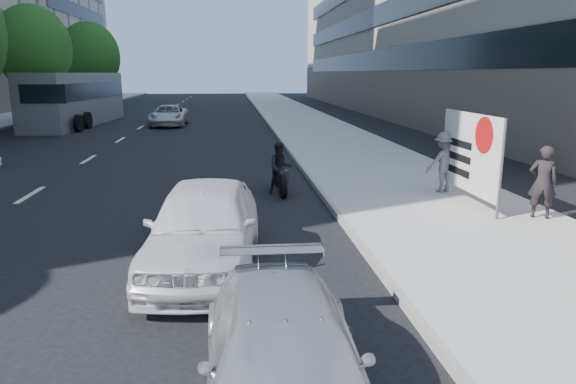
{
  "coord_description": "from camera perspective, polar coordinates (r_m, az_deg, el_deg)",
  "views": [
    {
      "loc": [
        -0.95,
        -6.44,
        3.28
      ],
      "look_at": [
        0.11,
        3.14,
        1.04
      ],
      "focal_mm": 32.0,
      "sensor_mm": 36.0,
      "label": 1
    }
  ],
  "objects": [
    {
      "name": "ground",
      "position": [
        7.29,
        1.91,
        -13.64
      ],
      "size": [
        160.0,
        160.0,
        0.0
      ],
      "primitive_type": "plane",
      "color": "black",
      "rests_on": "ground"
    },
    {
      "name": "near_sidewalk",
      "position": [
        27.09,
        4.26,
        6.26
      ],
      "size": [
        5.0,
        120.0,
        0.15
      ],
      "primitive_type": "cube",
      "color": "#AEAAA3",
      "rests_on": "ground"
    },
    {
      "name": "tree_far_d",
      "position": [
        38.64,
        -26.46,
        14.15
      ],
      "size": [
        4.8,
        4.8,
        7.65
      ],
      "color": "#382616",
      "rests_on": "ground"
    },
    {
      "name": "tree_far_e",
      "position": [
        52.05,
        -21.17,
        13.89
      ],
      "size": [
        5.4,
        5.4,
        7.89
      ],
      "color": "#382616",
      "rests_on": "ground"
    },
    {
      "name": "jogger",
      "position": [
        14.35,
        16.96,
        3.19
      ],
      "size": [
        1.14,
        0.79,
        1.61
      ],
      "primitive_type": "imported",
      "rotation": [
        0.0,
        0.0,
        3.33
      ],
      "color": "slate",
      "rests_on": "near_sidewalk"
    },
    {
      "name": "pedestrian_woman",
      "position": [
        12.51,
        26.47,
        1.0
      ],
      "size": [
        0.7,
        0.61,
        1.61
      ],
      "primitive_type": "imported",
      "rotation": [
        0.0,
        0.0,
        2.66
      ],
      "color": "black",
      "rests_on": "near_sidewalk"
    },
    {
      "name": "protest_banner",
      "position": [
        13.21,
        19.52,
        4.16
      ],
      "size": [
        0.08,
        3.06,
        2.2
      ],
      "color": "#4C4C4C",
      "rests_on": "near_sidewalk"
    },
    {
      "name": "parked_sedan",
      "position": [
        5.22,
        -0.46,
        -18.18
      ],
      "size": [
        1.65,
        3.93,
        1.13
      ],
      "primitive_type": "imported",
      "rotation": [
        0.0,
        0.0,
        -0.02
      ],
      "color": "#B2B5BA",
      "rests_on": "ground"
    },
    {
      "name": "white_sedan_near",
      "position": [
        8.83,
        -9.29,
        -3.73
      ],
      "size": [
        2.11,
        4.53,
        1.5
      ],
      "primitive_type": "imported",
      "rotation": [
        0.0,
        0.0,
        -0.08
      ],
      "color": "white",
      "rests_on": "ground"
    },
    {
      "name": "white_sedan_far",
      "position": [
        33.77,
        -13.1,
        8.28
      ],
      "size": [
        2.21,
        4.7,
        1.3
      ],
      "primitive_type": "imported",
      "rotation": [
        0.0,
        0.0,
        -0.01
      ],
      "color": "silver",
      "rests_on": "ground"
    },
    {
      "name": "motorcycle",
      "position": [
        14.25,
        -0.84,
        2.4
      ],
      "size": [
        0.74,
        2.05,
        1.42
      ],
      "rotation": [
        0.0,
        0.0,
        0.1
      ],
      "color": "black",
      "rests_on": "ground"
    },
    {
      "name": "bus",
      "position": [
        36.16,
        -22.44,
        9.51
      ],
      "size": [
        3.49,
        12.22,
        3.3
      ],
      "rotation": [
        0.0,
        0.0,
        -0.08
      ],
      "color": "slate",
      "rests_on": "ground"
    }
  ]
}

